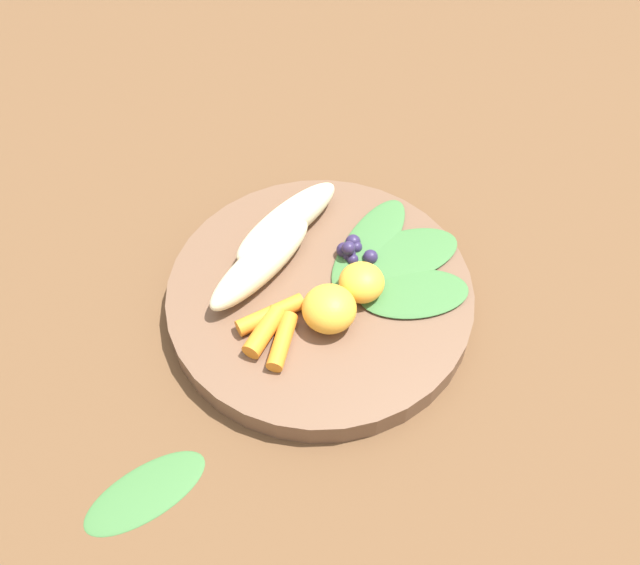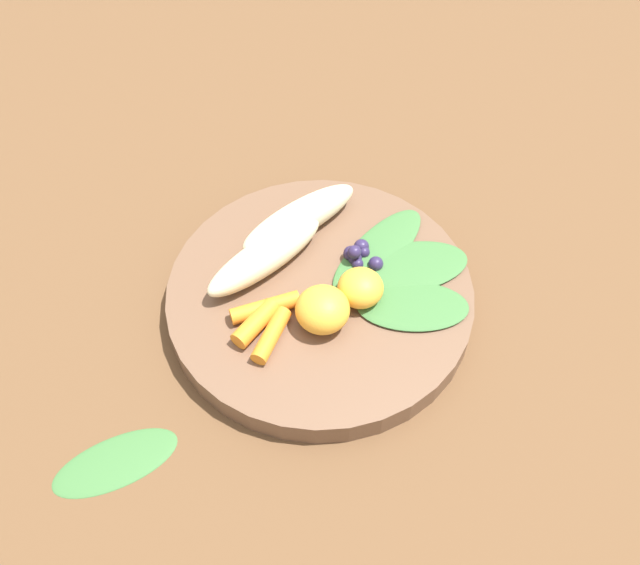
% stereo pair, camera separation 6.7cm
% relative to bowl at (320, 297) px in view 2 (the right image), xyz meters
% --- Properties ---
extents(ground_plane, '(2.40, 2.40, 0.00)m').
position_rel_bowl_xyz_m(ground_plane, '(0.00, 0.00, -0.01)').
color(ground_plane, brown).
extents(bowl, '(0.29, 0.29, 0.03)m').
position_rel_bowl_xyz_m(bowl, '(0.00, 0.00, 0.00)').
color(bowl, brown).
rests_on(bowl, ground_plane).
extents(banana_peeled_left, '(0.13, 0.04, 0.03)m').
position_rel_bowl_xyz_m(banana_peeled_left, '(0.02, -0.05, 0.03)').
color(banana_peeled_left, beige).
rests_on(banana_peeled_left, bowl).
extents(banana_peeled_right, '(0.14, 0.05, 0.03)m').
position_rel_bowl_xyz_m(banana_peeled_right, '(-0.04, -0.07, 0.03)').
color(banana_peeled_right, beige).
rests_on(banana_peeled_right, bowl).
extents(orange_segment_near, '(0.04, 0.04, 0.03)m').
position_rel_bowl_xyz_m(orange_segment_near, '(-0.02, 0.03, 0.03)').
color(orange_segment_near, '#F4A833').
rests_on(orange_segment_near, bowl).
extents(orange_segment_far, '(0.05, 0.05, 0.04)m').
position_rel_bowl_xyz_m(orange_segment_far, '(0.02, 0.03, 0.03)').
color(orange_segment_far, '#F4A833').
rests_on(orange_segment_far, bowl).
extents(carrot_front, '(0.06, 0.04, 0.02)m').
position_rel_bowl_xyz_m(carrot_front, '(0.05, -0.01, 0.02)').
color(carrot_front, orange).
rests_on(carrot_front, bowl).
extents(carrot_mid_left, '(0.05, 0.03, 0.02)m').
position_rel_bowl_xyz_m(carrot_mid_left, '(0.07, -0.01, 0.02)').
color(carrot_mid_left, orange).
rests_on(carrot_mid_left, bowl).
extents(carrot_mid_right, '(0.06, 0.04, 0.01)m').
position_rel_bowl_xyz_m(carrot_mid_right, '(0.07, 0.01, 0.02)').
color(carrot_mid_right, orange).
rests_on(carrot_mid_right, bowl).
extents(blueberry_pile, '(0.03, 0.04, 0.02)m').
position_rel_bowl_xyz_m(blueberry_pile, '(-0.05, 0.00, 0.02)').
color(blueberry_pile, '#2D234C').
rests_on(blueberry_pile, bowl).
extents(kale_leaf_left, '(0.11, 0.11, 0.00)m').
position_rel_bowl_xyz_m(kale_leaf_left, '(-0.05, 0.07, 0.02)').
color(kale_leaf_left, '#3D7038').
rests_on(kale_leaf_left, bowl).
extents(kale_leaf_right, '(0.13, 0.11, 0.00)m').
position_rel_bowl_xyz_m(kale_leaf_right, '(-0.08, 0.04, 0.02)').
color(kale_leaf_right, '#3D7038').
rests_on(kale_leaf_right, bowl).
extents(kale_leaf_rear, '(0.14, 0.06, 0.00)m').
position_rel_bowl_xyz_m(kale_leaf_rear, '(-0.07, 0.01, 0.02)').
color(kale_leaf_rear, '#3D7038').
rests_on(kale_leaf_rear, bowl).
extents(kale_leaf_stray, '(0.12, 0.08, 0.01)m').
position_rel_bowl_xyz_m(kale_leaf_stray, '(0.23, 0.00, -0.01)').
color(kale_leaf_stray, '#3D7038').
rests_on(kale_leaf_stray, ground_plane).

